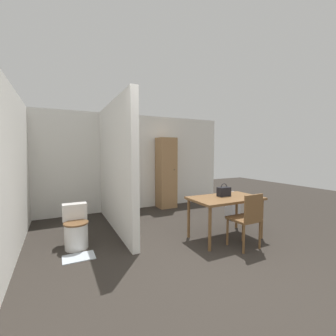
# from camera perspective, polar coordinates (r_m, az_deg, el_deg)

# --- Properties ---
(ground_plane) EXTENTS (16.00, 16.00, 0.00)m
(ground_plane) POSITION_cam_1_polar(r_m,az_deg,el_deg) (3.01, 14.63, -26.73)
(ground_plane) COLOR #2D2823
(wall_back) EXTENTS (5.53, 0.12, 2.50)m
(wall_back) POSITION_cam_1_polar(r_m,az_deg,el_deg) (6.06, -9.91, 1.42)
(wall_back) COLOR white
(wall_back) RESTS_ON ground_plane
(wall_left) EXTENTS (0.12, 4.81, 2.50)m
(wall_left) POSITION_cam_1_polar(r_m,az_deg,el_deg) (3.90, -35.32, -0.87)
(wall_left) COLOR white
(wall_left) RESTS_ON ground_plane
(partition_wall) EXTENTS (0.12, 2.60, 2.50)m
(partition_wall) POSITION_cam_1_polar(r_m,az_deg,el_deg) (4.57, -13.35, 0.45)
(partition_wall) COLOR white
(partition_wall) RESTS_ON ground_plane
(dining_table) EXTENTS (1.25, 0.74, 0.74)m
(dining_table) POSITION_cam_1_polar(r_m,az_deg,el_deg) (4.14, 14.34, -8.25)
(dining_table) COLOR brown
(dining_table) RESTS_ON ground_plane
(wooden_chair) EXTENTS (0.42, 0.42, 0.89)m
(wooden_chair) POSITION_cam_1_polar(r_m,az_deg,el_deg) (3.84, 19.42, -11.84)
(wooden_chair) COLOR brown
(wooden_chair) RESTS_ON ground_plane
(toilet) EXTENTS (0.38, 0.52, 0.67)m
(toilet) POSITION_cam_1_polar(r_m,az_deg,el_deg) (4.04, -22.35, -14.09)
(toilet) COLOR white
(toilet) RESTS_ON ground_plane
(handbag) EXTENTS (0.23, 0.13, 0.23)m
(handbag) POSITION_cam_1_polar(r_m,az_deg,el_deg) (4.20, 14.00, -5.79)
(handbag) COLOR black
(handbag) RESTS_ON dining_table
(wooden_cabinet) EXTENTS (0.48, 0.45, 1.91)m
(wooden_cabinet) POSITION_cam_1_polar(r_m,az_deg,el_deg) (6.16, -0.47, -1.23)
(wooden_cabinet) COLOR #997047
(wooden_cabinet) RESTS_ON ground_plane
(bath_mat) EXTENTS (0.44, 0.30, 0.01)m
(bath_mat) POSITION_cam_1_polar(r_m,az_deg,el_deg) (3.75, -21.72, -20.31)
(bath_mat) COLOR #B2BCC6
(bath_mat) RESTS_ON ground_plane
(space_heater) EXTENTS (0.27, 0.23, 0.58)m
(space_heater) POSITION_cam_1_polar(r_m,az_deg,el_deg) (5.57, 16.09, -8.91)
(space_heater) COLOR #BCBCC1
(space_heater) RESTS_ON ground_plane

